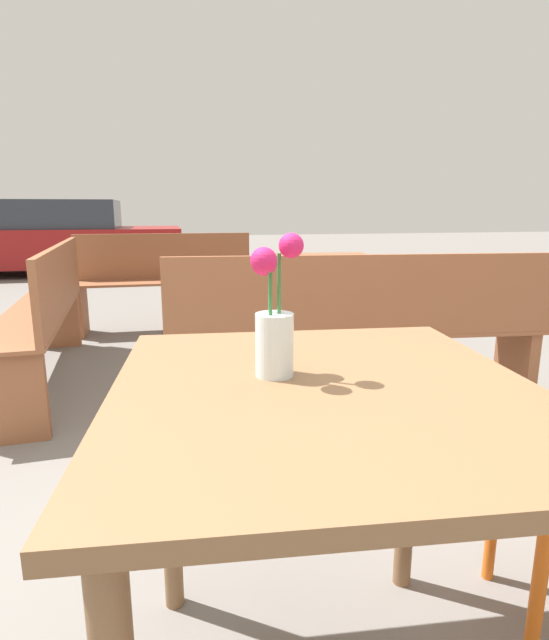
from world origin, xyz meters
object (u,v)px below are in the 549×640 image
object	(u,v)px
flower_vase	(274,325)
bench_middle	(361,327)
bench_far	(165,279)
table_back	(324,274)
bench_near	(49,308)
table_front	(324,444)
parked_car	(41,239)

from	to	relation	value
flower_vase	bench_middle	bearing A→B (deg)	61.31
bench_middle	bench_far	distance (m)	2.39
bench_far	table_back	distance (m)	1.52
bench_near	table_back	bearing A→B (deg)	9.25
bench_far	flower_vase	bearing A→B (deg)	-87.27
table_front	bench_far	distance (m)	3.69
table_front	bench_far	xyz separation A→B (m)	(-0.25, 3.68, -0.17)
table_front	bench_near	size ratio (longest dim) A/B	0.48
flower_vase	bench_far	size ratio (longest dim) A/B	0.18
table_back	bench_near	bearing A→B (deg)	-170.75
flower_vase	table_back	world-z (taller)	flower_vase
table_front	parked_car	distance (m)	8.55
bench_near	bench_far	size ratio (longest dim) A/B	1.20
table_front	flower_vase	bearing A→B (deg)	138.26
bench_near	parked_car	xyz separation A→B (m)	(-1.25, 5.86, 0.11)
bench_near	table_back	world-z (taller)	bench_near
bench_near	table_front	bearing A→B (deg)	-68.10
table_front	bench_middle	size ratio (longest dim) A/B	0.45
bench_near	flower_vase	bearing A→B (deg)	-69.19
parked_car	table_back	bearing A→B (deg)	-60.68
flower_vase	bench_far	distance (m)	3.63
flower_vase	bench_near	size ratio (longest dim) A/B	0.15
table_front	table_back	bearing A→B (deg)	71.53
bench_middle	table_back	xyz separation A→B (m)	(0.21, 1.22, 0.11)
bench_far	parked_car	xyz separation A→B (m)	(-1.96, 4.58, 0.12)
flower_vase	parked_car	size ratio (longest dim) A/B	0.06
flower_vase	bench_middle	world-z (taller)	flower_vase
bench_middle	bench_far	world-z (taller)	same
bench_middle	parked_car	xyz separation A→B (m)	(-2.91, 6.77, 0.10)
bench_near	bench_middle	world-z (taller)	same
bench_middle	table_back	distance (m)	1.24
flower_vase	table_back	size ratio (longest dim) A/B	0.34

